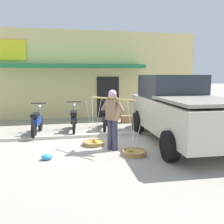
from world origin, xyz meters
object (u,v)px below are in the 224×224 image
(motorcycle_third_in_row, at_px, (106,118))
(motorcycle_end_of_row, at_px, (138,119))
(fruit_basket_left_side, at_px, (134,152))
(parked_truck, at_px, (179,110))
(fruit_basket_right_side, at_px, (93,143))
(plastic_litter_bag, at_px, (47,157))
(wooden_crate, at_px, (126,119))
(motorcycle_second_in_row, at_px, (74,120))
(fruit_vendor, at_px, (112,116))
(motorcycle_nearest_shop, at_px, (37,122))

(motorcycle_third_in_row, xyz_separation_m, motorcycle_end_of_row, (1.17, -0.42, 0.00))
(fruit_basket_left_side, xyz_separation_m, motorcycle_third_in_row, (-0.20, 3.16, 0.38))
(parked_truck, bearing_deg, fruit_basket_right_side, 176.75)
(motorcycle_end_of_row, relative_size, plastic_litter_bag, 6.43)
(motorcycle_end_of_row, bearing_deg, fruit_basket_left_side, -109.49)
(wooden_crate, bearing_deg, parked_truck, -76.49)
(motorcycle_third_in_row, height_order, parked_truck, parked_truck)
(motorcycle_second_in_row, distance_m, motorcycle_end_of_row, 2.41)
(motorcycle_second_in_row, xyz_separation_m, plastic_litter_bag, (-0.81, -2.89, -0.38))
(motorcycle_end_of_row, bearing_deg, fruit_vendor, -123.44)
(motorcycle_nearest_shop, distance_m, motorcycle_end_of_row, 3.69)
(wooden_crate, bearing_deg, motorcycle_nearest_shop, -157.30)
(motorcycle_second_in_row, bearing_deg, fruit_basket_right_side, -75.33)
(fruit_vendor, height_order, fruit_basket_right_side, fruit_vendor)
(fruit_basket_left_side, height_order, motorcycle_nearest_shop, fruit_basket_left_side)
(motorcycle_second_in_row, relative_size, plastic_litter_bag, 6.50)
(fruit_basket_right_side, distance_m, motorcycle_nearest_shop, 2.47)
(fruit_basket_right_side, height_order, plastic_litter_bag, fruit_basket_right_side)
(motorcycle_nearest_shop, distance_m, parked_truck, 4.84)
(motorcycle_nearest_shop, bearing_deg, motorcycle_third_in_row, 8.57)
(motorcycle_second_in_row, xyz_separation_m, motorcycle_third_in_row, (1.22, 0.19, 0.00))
(fruit_vendor, relative_size, motorcycle_nearest_shop, 0.93)
(motorcycle_third_in_row, height_order, wooden_crate, motorcycle_third_in_row)
(fruit_vendor, distance_m, motorcycle_third_in_row, 2.67)
(fruit_vendor, xyz_separation_m, motorcycle_nearest_shop, (-2.25, 2.22, -0.52))
(fruit_basket_right_side, relative_size, motorcycle_second_in_row, 0.80)
(parked_truck, bearing_deg, fruit_basket_left_side, -150.66)
(fruit_basket_left_side, bearing_deg, wooden_crate, 77.86)
(fruit_basket_right_side, height_order, motorcycle_end_of_row, fruit_basket_right_side)
(motorcycle_nearest_shop, distance_m, wooden_crate, 3.97)
(plastic_litter_bag, height_order, wooden_crate, wooden_crate)
(fruit_basket_right_side, bearing_deg, motorcycle_second_in_row, 104.67)
(motorcycle_third_in_row, bearing_deg, fruit_basket_right_side, -109.88)
(motorcycle_nearest_shop, distance_m, plastic_litter_bag, 2.77)
(fruit_basket_right_side, xyz_separation_m, plastic_litter_bag, (-1.30, -1.04, -0.01))
(motorcycle_nearest_shop, xyz_separation_m, plastic_litter_bag, (0.49, -2.70, -0.38))
(motorcycle_second_in_row, bearing_deg, fruit_basket_left_side, -64.43)
(motorcycle_nearest_shop, height_order, motorcycle_third_in_row, same)
(motorcycle_second_in_row, relative_size, parked_truck, 0.38)
(fruit_basket_right_side, xyz_separation_m, motorcycle_third_in_row, (0.74, 2.04, 0.38))
(motorcycle_second_in_row, bearing_deg, wooden_crate, 29.55)
(motorcycle_nearest_shop, distance_m, motorcycle_second_in_row, 1.31)
(motorcycle_nearest_shop, xyz_separation_m, wooden_crate, (3.65, 1.53, -0.29))
(fruit_vendor, relative_size, parked_truck, 0.36)
(motorcycle_third_in_row, distance_m, plastic_litter_bag, 3.71)
(fruit_basket_right_side, bearing_deg, motorcycle_third_in_row, 70.12)
(fruit_basket_right_side, height_order, motorcycle_nearest_shop, fruit_basket_right_side)
(fruit_vendor, xyz_separation_m, parked_truck, (2.20, 0.41, 0.06))
(motorcycle_third_in_row, distance_m, motorcycle_end_of_row, 1.24)
(motorcycle_nearest_shop, bearing_deg, parked_truck, -22.14)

